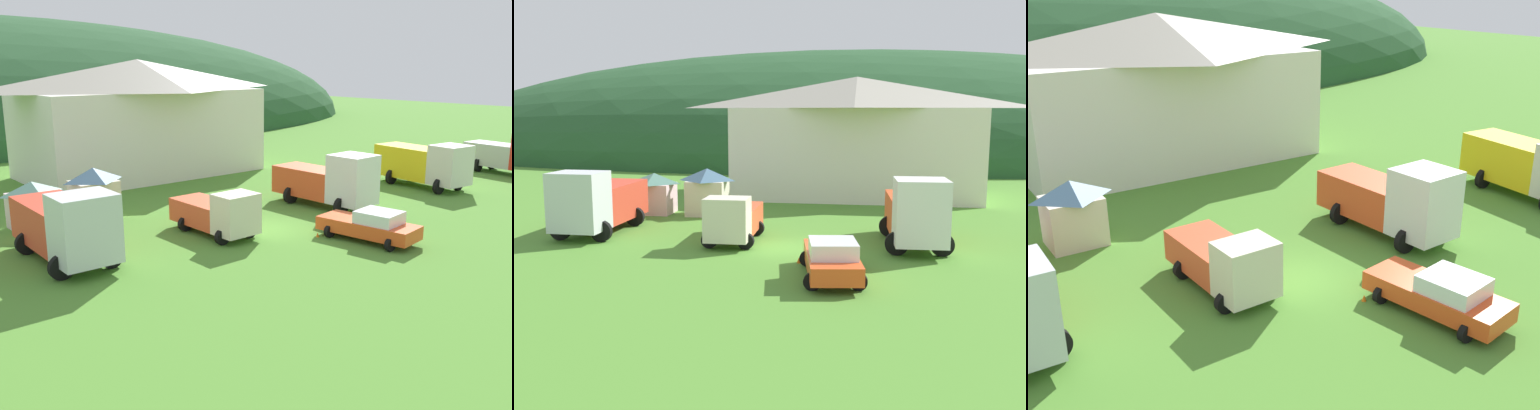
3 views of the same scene
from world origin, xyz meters
The scene contains 10 objects.
ground_plane centered at (0.00, 0.00, 0.00)m, with size 200.00×200.00×0.00m, color #4C842D.
forested_hill_backdrop centered at (0.00, 61.68, 0.00)m, with size 132.07×60.00×30.41m, color #234C28.
depot_building centered at (2.73, 19.13, 4.77)m, with size 19.70×10.81×9.26m.
play_shed_cream centered at (-6.45, 8.39, 1.55)m, with size 2.63×2.30×3.01m.
play_shed_pink centered at (-10.04, 8.49, 1.37)m, with size 2.57×2.42×2.65m.
tow_truck_silver centered at (-10.84, 1.83, 1.77)m, with size 3.46×7.24×3.58m.
light_truck_cream centered at (-3.00, 0.77, 1.22)m, with size 2.68×5.48×2.52m.
heavy_rig_white centered at (6.06, 1.08, 1.75)m, with size 3.37×7.12×3.58m.
service_pickup_orange centered at (2.35, -5.16, 0.83)m, with size 2.94×5.45×1.66m.
traffic_cone_near_pickup centered at (0.78, -2.95, 0.00)m, with size 0.36×0.36×0.51m, color orange.
Camera 2 is at (3.68, -28.55, 6.68)m, focal length 42.00 mm.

